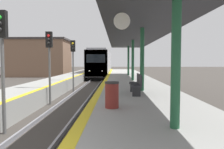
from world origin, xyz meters
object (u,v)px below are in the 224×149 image
object	(u,v)px
train	(101,64)
bench	(136,83)
signal_mid	(49,54)
signal_far	(73,56)
trash_bin	(112,95)
signal_near	(2,48)

from	to	relation	value
train	bench	xyz separation A→B (m)	(3.45, -25.93, -0.66)
signal_mid	signal_far	size ratio (longest dim) A/B	1.00
train	signal_mid	bearing A→B (deg)	-93.21
trash_bin	bench	world-z (taller)	bench
signal_mid	trash_bin	xyz separation A→B (m)	(3.69, -5.45, -1.52)
signal_far	train	bearing A→B (deg)	86.94
signal_mid	bench	bearing A→B (deg)	-26.93
signal_far	trash_bin	xyz separation A→B (m)	(3.36, -10.61, -1.52)
trash_bin	bench	xyz separation A→B (m)	(1.07, 3.03, 0.06)
signal_near	signal_mid	world-z (taller)	same
signal_near	bench	bearing A→B (deg)	29.88
train	bench	distance (m)	26.17
signal_far	trash_bin	bearing A→B (deg)	-72.45
signal_far	trash_bin	size ratio (longest dim) A/B	4.91
signal_mid	bench	size ratio (longest dim) A/B	2.36
signal_near	trash_bin	size ratio (longest dim) A/B	4.91
signal_far	bench	world-z (taller)	signal_far
signal_near	signal_far	bearing A→B (deg)	88.11
signal_mid	trash_bin	world-z (taller)	signal_mid
signal_near	signal_mid	distance (m)	5.16
signal_mid	signal_far	bearing A→B (deg)	86.28
train	signal_far	world-z (taller)	train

